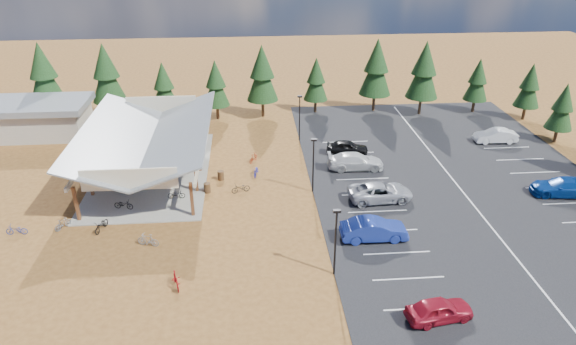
{
  "coord_description": "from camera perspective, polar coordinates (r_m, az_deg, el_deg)",
  "views": [
    {
      "loc": [
        -0.51,
        -38.44,
        22.2
      ],
      "look_at": [
        2.7,
        1.12,
        2.44
      ],
      "focal_mm": 32.0,
      "sensor_mm": 36.0,
      "label": 1
    }
  ],
  "objects": [
    {
      "name": "bike_0",
      "position": [
        45.45,
        -17.81,
        -3.39
      ],
      "size": [
        1.76,
        0.95,
        0.88
      ],
      "primitive_type": "imported",
      "rotation": [
        0.0,
        0.0,
        1.34
      ],
      "color": "black",
      "rests_on": "concrete_pad"
    },
    {
      "name": "lamp_post_0",
      "position": [
        34.76,
        5.32,
        -7.23
      ],
      "size": [
        0.5,
        0.25,
        5.14
      ],
      "color": "black",
      "rests_on": "ground"
    },
    {
      "name": "pine_0",
      "position": [
        67.81,
        -25.55,
        9.91
      ],
      "size": [
        4.06,
        4.06,
        9.47
      ],
      "color": "#382314",
      "rests_on": "ground"
    },
    {
      "name": "car_4",
      "position": [
        53.76,
        6.6,
        2.8
      ],
      "size": [
        4.53,
        2.45,
        1.46
      ],
      "primitive_type": "imported",
      "rotation": [
        0.0,
        0.0,
        1.4
      ],
      "color": "black",
      "rests_on": "asphalt_lot"
    },
    {
      "name": "bike_8",
      "position": [
        43.17,
        -20.02,
        -5.52
      ],
      "size": [
        1.14,
        1.94,
        0.96
      ],
      "primitive_type": "imported",
      "rotation": [
        0.0,
        0.0,
        -0.29
      ],
      "color": "black",
      "rests_on": "ground"
    },
    {
      "name": "bike_14",
      "position": [
        49.12,
        -3.56,
        0.15
      ],
      "size": [
        0.92,
        1.86,
        0.93
      ],
      "primitive_type": "imported",
      "rotation": [
        0.0,
        0.0,
        -0.18
      ],
      "color": "navy",
      "rests_on": "ground"
    },
    {
      "name": "bike_13",
      "position": [
        40.2,
        -15.29,
        -7.23
      ],
      "size": [
        1.8,
        1.0,
        1.04
      ],
      "primitive_type": "imported",
      "rotation": [
        0.0,
        0.0,
        4.4
      ],
      "color": "gray",
      "rests_on": "ground"
    },
    {
      "name": "pine_7",
      "position": [
        65.52,
        14.88,
        10.93
      ],
      "size": [
        3.94,
        3.94,
        9.18
      ],
      "color": "#382314",
      "rests_on": "ground"
    },
    {
      "name": "pine_4",
      "position": [
        62.74,
        -2.9,
        10.94
      ],
      "size": [
        3.82,
        3.82,
        8.9
      ],
      "color": "#382314",
      "rests_on": "ground"
    },
    {
      "name": "car_0",
      "position": [
        33.68,
        16.46,
        -14.41
      ],
      "size": [
        4.4,
        2.35,
        1.42
      ],
      "primitive_type": "imported",
      "rotation": [
        0.0,
        0.0,
        1.74
      ],
      "color": "maroon",
      "rests_on": "asphalt_lot"
    },
    {
      "name": "pine_3",
      "position": [
        62.68,
        -8.03,
        9.75
      ],
      "size": [
        3.12,
        3.12,
        7.27
      ],
      "color": "#382314",
      "rests_on": "ground"
    },
    {
      "name": "pine_8",
      "position": [
        68.64,
        20.33,
        9.63
      ],
      "size": [
        2.95,
        2.95,
        6.88
      ],
      "color": "#382314",
      "rests_on": "ground"
    },
    {
      "name": "bike_16",
      "position": [
        46.21,
        -5.27,
        -1.74
      ],
      "size": [
        1.8,
        1.1,
        0.89
      ],
      "primitive_type": "imported",
      "rotation": [
        0.0,
        0.0,
        5.03
      ],
      "color": "black",
      "rests_on": "ground"
    },
    {
      "name": "bike_4",
      "position": [
        45.95,
        -12.31,
        -2.38
      ],
      "size": [
        1.52,
        0.54,
        0.79
      ],
      "primitive_type": "imported",
      "rotation": [
        0.0,
        0.0,
        1.58
      ],
      "color": "black",
      "rests_on": "concrete_pad"
    },
    {
      "name": "car_7",
      "position": [
        51.53,
        28.24,
        -1.41
      ],
      "size": [
        5.78,
        3.12,
        1.59
      ],
      "primitive_type": "imported",
      "rotation": [
        0.0,
        0.0,
        -1.74
      ],
      "color": "navy",
      "rests_on": "asphalt_lot"
    },
    {
      "name": "car_1",
      "position": [
        39.87,
        9.52,
        -6.26
      ],
      "size": [
        5.1,
        1.78,
        1.68
      ],
      "primitive_type": "imported",
      "rotation": [
        0.0,
        0.0,
        1.57
      ],
      "color": "navy",
      "rests_on": "asphalt_lot"
    },
    {
      "name": "bike_1",
      "position": [
        47.87,
        -17.48,
        -1.64
      ],
      "size": [
        1.81,
        0.83,
        1.05
      ],
      "primitive_type": "imported",
      "rotation": [
        0.0,
        0.0,
        1.37
      ],
      "color": "#97999E",
      "rests_on": "concrete_pad"
    },
    {
      "name": "bike_2",
      "position": [
        54.68,
        -16.83,
        1.98
      ],
      "size": [
        1.86,
        0.73,
        0.96
      ],
      "primitive_type": "imported",
      "rotation": [
        0.0,
        0.0,
        1.52
      ],
      "color": "navy",
      "rests_on": "concrete_pad"
    },
    {
      "name": "pine_2",
      "position": [
        63.23,
        -13.65,
        9.39
      ],
      "size": [
        3.1,
        3.1,
        7.23
      ],
      "color": "#382314",
      "rests_on": "ground"
    },
    {
      "name": "bike_3",
      "position": [
        56.34,
        -14.74,
        2.95
      ],
      "size": [
        1.53,
        0.73,
        0.89
      ],
      "primitive_type": "imported",
      "rotation": [
        0.0,
        0.0,
        1.35
      ],
      "color": "maroon",
      "rests_on": "concrete_pad"
    },
    {
      "name": "car_2",
      "position": [
        45.32,
        10.24,
        -2.14
      ],
      "size": [
        5.72,
        2.87,
        1.55
      ],
      "primitive_type": "imported",
      "rotation": [
        0.0,
        0.0,
        1.62
      ],
      "color": "#A0A1A8",
      "rests_on": "asphalt_lot"
    },
    {
      "name": "bike_9",
      "position": [
        44.58,
        -23.75,
        -5.22
      ],
      "size": [
        1.22,
        1.47,
        0.91
      ],
      "primitive_type": "imported",
      "rotation": [
        0.0,
        0.0,
        2.52
      ],
      "color": "gray",
      "rests_on": "ground"
    },
    {
      "name": "trash_bin_1",
      "position": [
        48.67,
        -7.48,
        -0.32
      ],
      "size": [
        0.6,
        0.6,
        0.9
      ],
      "primitive_type": "cylinder",
      "color": "#482F19",
      "rests_on": "ground"
    },
    {
      "name": "bike_10",
      "position": [
        45.35,
        -27.94,
        -5.65
      ],
      "size": [
        1.65,
        0.6,
        0.86
      ],
      "primitive_type": "imported",
      "rotation": [
        0.0,
        0.0,
        4.69
      ],
      "color": "navy",
      "rests_on": "ground"
    },
    {
      "name": "ground",
      "position": [
        44.39,
        -3.36,
        -3.59
      ],
      "size": [
        140.0,
        140.0,
        0.0
      ],
      "primitive_type": "plane",
      "color": "brown",
      "rests_on": "ground"
    },
    {
      "name": "bike_6",
      "position": [
        53.72,
        -10.96,
        2.2
      ],
      "size": [
        1.8,
        0.77,
        0.92
      ],
      "primitive_type": "imported",
      "rotation": [
        0.0,
        0.0,
        1.48
      ],
      "color": "navy",
      "rests_on": "concrete_pad"
    },
    {
      "name": "outbuilding",
      "position": [
        64.37,
        -25.88,
        5.5
      ],
      "size": [
        11.0,
        7.0,
        3.9
      ],
      "color": "#ADA593",
      "rests_on": "ground"
    },
    {
      "name": "car_9",
      "position": [
        60.68,
        22.05,
        3.8
      ],
      "size": [
        4.63,
        1.8,
        1.5
      ],
      "primitive_type": "imported",
      "rotation": [
        0.0,
        0.0,
        -1.62
      ],
      "color": "white",
      "rests_on": "asphalt_lot"
    },
    {
      "name": "concrete_pad",
      "position": [
        51.43,
        -14.79,
        0.02
      ],
      "size": [
        10.6,
        18.6,
        0.1
      ],
      "primitive_type": "cube",
      "color": "gray",
      "rests_on": "ground"
    },
    {
      "name": "lamp_post_1",
      "position": [
        45.11,
        2.83,
        1.21
      ],
      "size": [
        0.5,
        0.25,
        5.14
      ],
      "color": "black",
      "rests_on": "ground"
    },
    {
      "name": "pine_6",
      "position": [
        65.5,
        9.79,
        11.43
      ],
      "size": [
        3.95,
        3.95,
        9.2
      ],
      "color": "#382314",
      "rests_on": "ground"
    },
    {
      "name": "trash_bin_0",
      "position": [
        46.62,
        -8.97,
        -1.69
      ],
      "size": [
        0.6,
        0.6,
        0.9
      ],
      "primitive_type": "cylinder",
      "color": "#482F19",
      "rests_on": "ground"
    },
    {
      "name": "pine_12",
      "position": [
        62.59,
        28.21,
        6.44
      ],
      "size": [
        2.86,
        2.86,
        6.66
      ],
      "color": "#382314",
      "rests_on": "ground"
    },
    {
      "name": "bike_5",
      "position": [
        50.46,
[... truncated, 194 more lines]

